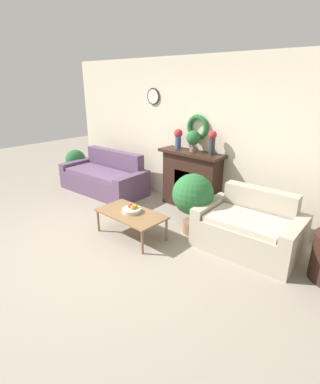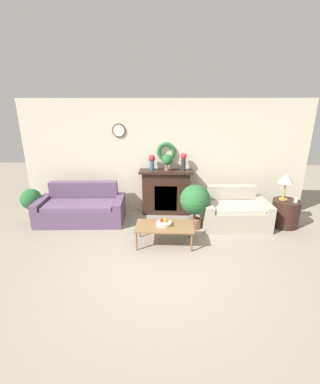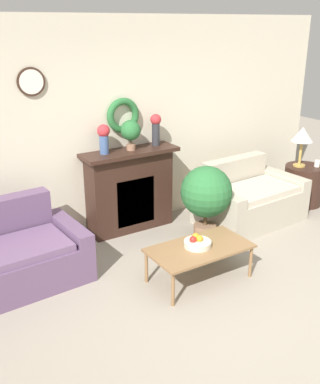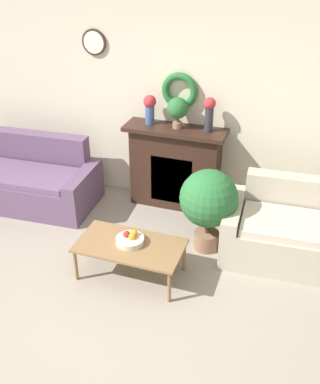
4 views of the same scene
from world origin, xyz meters
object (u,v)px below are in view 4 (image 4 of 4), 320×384
Objects in this scene: vase_on_mantel_right at (209,112)px; fireplace at (175,167)px; coffee_table at (130,247)px; vase_on_mantel_left at (150,107)px; loveseat_right at (290,232)px; fruit_bowl at (130,239)px; couch_left at (25,180)px; potted_plant_on_mantel at (178,109)px; potted_plant_floor_by_loveseat at (209,201)px.

fireplace is at bearing -179.22° from vase_on_mantel_right.
vase_on_mantel_left reaches higher than coffee_table.
loveseat_right is 4.00× the size of vase_on_mantel_left.
fruit_bowl is at bearing -90.28° from fireplace.
couch_left is 1.95m from vase_on_mantel_left.
vase_on_mantel_left is 0.96× the size of potted_plant_on_mantel.
vase_on_mantel_right is (2.33, 0.54, 1.03)m from couch_left.
potted_plant_floor_by_loveseat is at bearing 46.96° from fruit_bowl.
potted_plant_floor_by_loveseat is at bearing -39.94° from vase_on_mantel_left.
loveseat_right is 1.65m from vase_on_mantel_right.
loveseat_right is 1.75m from fruit_bowl.
vase_on_mantel_right is 0.43× the size of potted_plant_floor_by_loveseat.
vase_on_mantel_right is at bearing 0.00° from vase_on_mantel_left.
fireplace is 1.49m from fruit_bowl.
coffee_table is (0.00, -1.52, -0.19)m from fireplace.
vase_on_mantel_right reaches higher than vase_on_mantel_left.
loveseat_right is at bearing 30.27° from coffee_table.
loveseat_right is at bearing -30.18° from vase_on_mantel_right.
vase_on_mantel_right is (0.41, 1.49, 0.90)m from fruit_bowl.
couch_left reaches higher than coffee_table.
potted_plant_floor_by_loveseat is at bearing 48.75° from coffee_table.
fruit_bowl is at bearing -77.60° from vase_on_mantel_left.
vase_on_mantel_right reaches higher than potted_plant_floor_by_loveseat.
fireplace is at bearing 90.04° from coffee_table.
fruit_bowl is 0.77× the size of potted_plant_on_mantel.
vase_on_mantel_right is (0.40, 0.01, 0.78)m from fireplace.
coffee_table is (1.92, -0.99, 0.06)m from couch_left.
coffee_table is 2.63× the size of vase_on_mantel_right.
vase_on_mantel_left is 0.74m from vase_on_mantel_right.
couch_left is 2.17m from coffee_table.
vase_on_mantel_left is at bearing 157.47° from loveseat_right.
fireplace is at bearing 128.12° from potted_plant_floor_by_loveseat.
potted_plant_on_mantel is at bearing -176.99° from vase_on_mantel_right.
fruit_bowl is at bearing -105.41° from vase_on_mantel_right.
fireplace reaches higher than couch_left.
fireplace reaches higher than potted_plant_floor_by_loveseat.
fruit_bowl is at bearing -29.97° from couch_left.
vase_on_mantel_left is at bearing 176.82° from potted_plant_on_mantel.
couch_left is at bearing 174.88° from loveseat_right.
fireplace is 0.86× the size of loveseat_right.
loveseat_right is at bearing -5.22° from couch_left.
loveseat_right is (3.44, -0.11, 0.01)m from couch_left.
vase_on_mantel_right is at bearing 3.01° from potted_plant_on_mantel.
loveseat_right is 3.85× the size of potted_plant_on_mantel.
loveseat_right is 3.53× the size of vase_on_mantel_right.
vase_on_mantel_left reaches higher than couch_left.
vase_on_mantel_right is 1.10m from potted_plant_floor_by_loveseat.
loveseat_right reaches higher than coffee_table.
potted_plant_on_mantel reaches higher than loveseat_right.
vase_on_mantel_left is 1.43m from potted_plant_floor_by_loveseat.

